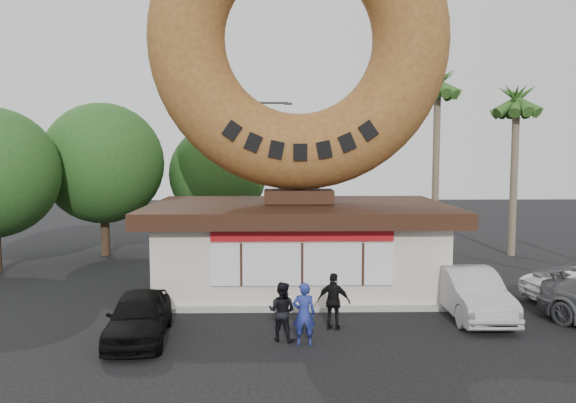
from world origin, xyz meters
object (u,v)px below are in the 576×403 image
at_px(donut_shop, 299,243).
at_px(person_left, 304,314).
at_px(car_black, 139,316).
at_px(street_lamp, 258,165).
at_px(car_silver, 471,293).
at_px(person_right, 334,301).
at_px(person_center, 282,311).
at_px(giant_donut, 299,39).

distance_m(donut_shop, person_left, 6.40).
bearing_deg(donut_shop, car_black, -128.98).
xyz_separation_m(street_lamp, car_silver, (7.23, -13.73, -3.73)).
height_order(person_right, car_black, person_right).
bearing_deg(person_center, car_silver, -138.14).
distance_m(giant_donut, person_center, 10.47).
height_order(street_lamp, person_left, street_lamp).
bearing_deg(street_lamp, car_silver, -62.22).
xyz_separation_m(giant_donut, car_black, (-4.69, -5.82, -8.72)).
distance_m(giant_donut, person_left, 10.63).
relative_size(giant_donut, person_left, 6.47).
bearing_deg(giant_donut, person_left, -90.87).
bearing_deg(street_lamp, person_right, -79.80).
distance_m(donut_shop, person_center, 6.08).
bearing_deg(person_center, street_lamp, -64.37).
distance_m(street_lamp, car_black, 16.52).
bearing_deg(person_left, person_right, -124.18).
xyz_separation_m(person_center, car_black, (-4.00, 0.17, -0.16)).
bearing_deg(street_lamp, giant_donut, -79.49).
xyz_separation_m(donut_shop, street_lamp, (-1.86, 10.02, 2.72)).
height_order(person_left, person_right, person_left).
relative_size(person_center, car_black, 0.42).
bearing_deg(person_left, car_silver, -152.58).
distance_m(car_black, car_silver, 10.28).
height_order(giant_donut, person_center, giant_donut).
bearing_deg(person_left, street_lamp, -82.08).
bearing_deg(person_right, giant_donut, -60.17).
distance_m(donut_shop, car_black, 7.54).
height_order(donut_shop, car_black, donut_shop).
xyz_separation_m(street_lamp, person_right, (2.71, -15.05, -3.64)).
distance_m(street_lamp, person_left, 16.84).
xyz_separation_m(person_center, car_silver, (6.07, 2.26, -0.08)).
relative_size(donut_shop, person_left, 6.48).
xyz_separation_m(giant_donut, car_silver, (5.37, -3.73, -8.64)).
bearing_deg(car_black, giant_donut, 46.23).
height_order(donut_shop, car_silver, donut_shop).
bearing_deg(person_center, giant_donut, -75.14).
bearing_deg(giant_donut, donut_shop, -90.00).
bearing_deg(giant_donut, car_black, -128.91).
distance_m(giant_donut, car_black, 11.49).
bearing_deg(car_black, street_lamp, 74.97).
height_order(donut_shop, giant_donut, giant_donut).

